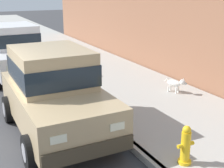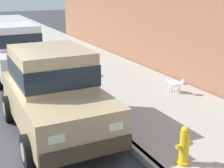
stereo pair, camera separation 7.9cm
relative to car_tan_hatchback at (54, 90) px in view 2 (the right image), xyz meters
name	(u,v)px [view 2 (the right image)]	position (x,y,z in m)	size (l,w,h in m)	color
curb	(107,125)	(1.13, -0.36, -0.91)	(0.16, 64.00, 0.14)	gray
sidewalk	(170,112)	(2.93, -0.36, -0.91)	(3.60, 64.00, 0.14)	#A8A59E
car_tan_hatchback	(54,90)	(0.00, 0.00, 0.00)	(1.98, 3.81, 1.88)	tan
car_white_hatchback	(16,50)	(0.04, 5.13, 0.00)	(2.06, 3.86, 1.88)	white
dog_white	(176,84)	(3.85, 0.65, -0.55)	(0.37, 0.72, 0.49)	white
fire_hydrant	(184,147)	(1.58, -2.57, -0.50)	(0.34, 0.24, 0.72)	gold
building_facade	(149,21)	(5.03, 4.05, 0.93)	(0.50, 20.00, 3.81)	#8C5B42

